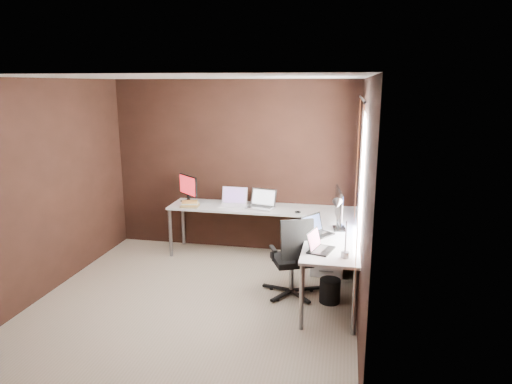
# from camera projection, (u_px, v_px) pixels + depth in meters

# --- Properties ---
(room) EXTENTS (3.60, 3.60, 2.50)m
(room) POSITION_uv_depth(u_px,v_px,m) (226.00, 193.00, 4.98)
(room) COLOR tan
(room) RESTS_ON ground
(desk) EXTENTS (2.65, 2.25, 0.73)m
(desk) POSITION_uv_depth(u_px,v_px,m) (283.00, 222.00, 5.95)
(desk) COLOR white
(desk) RESTS_ON ground
(drawer_pedestal) EXTENTS (0.42, 0.50, 0.60)m
(drawer_pedestal) POSITION_uv_depth(u_px,v_px,m) (328.00, 249.00, 6.03)
(drawer_pedestal) COLOR white
(drawer_pedestal) RESTS_ON ground
(monitor_left) EXTENTS (0.36, 0.32, 0.40)m
(monitor_left) POSITION_uv_depth(u_px,v_px,m) (188.00, 187.00, 6.68)
(monitor_left) COLOR black
(monitor_left) RESTS_ON desk
(monitor_right) EXTENTS (0.17, 0.59, 0.49)m
(monitor_right) POSITION_uv_depth(u_px,v_px,m) (339.00, 207.00, 5.42)
(monitor_right) COLOR black
(monitor_right) RESTS_ON desk
(laptop_white) EXTENTS (0.38, 0.27, 0.25)m
(laptop_white) POSITION_uv_depth(u_px,v_px,m) (234.00, 201.00, 6.56)
(laptop_white) COLOR white
(laptop_white) RESTS_ON desk
(laptop_silver) EXTENTS (0.43, 0.35, 0.25)m
(laptop_silver) POSITION_uv_depth(u_px,v_px,m) (262.00, 204.00, 6.43)
(laptop_silver) COLOR silver
(laptop_silver) RESTS_ON desk
(laptop_black_big) EXTENTS (0.39, 0.42, 0.23)m
(laptop_black_big) POSITION_uv_depth(u_px,v_px,m) (316.00, 231.00, 5.27)
(laptop_black_big) COLOR black
(laptop_black_big) RESTS_ON desk
(laptop_black_small) EXTENTS (0.30, 0.36, 0.21)m
(laptop_black_small) POSITION_uv_depth(u_px,v_px,m) (318.00, 246.00, 4.77)
(laptop_black_small) COLOR black
(laptop_black_small) RESTS_ON desk
(book_stack) EXTENTS (0.27, 0.24, 0.08)m
(book_stack) POSITION_uv_depth(u_px,v_px,m) (190.00, 204.00, 6.47)
(book_stack) COLOR #967E50
(book_stack) RESTS_ON desk
(mouse_left) EXTENTS (0.09, 0.06, 0.03)m
(mouse_left) POSITION_uv_depth(u_px,v_px,m) (190.00, 206.00, 6.44)
(mouse_left) COLOR black
(mouse_left) RESTS_ON desk
(mouse_corner) EXTENTS (0.10, 0.08, 0.03)m
(mouse_corner) POSITION_uv_depth(u_px,v_px,m) (298.00, 212.00, 6.15)
(mouse_corner) COLOR black
(mouse_corner) RESTS_ON desk
(desk_lamp) EXTENTS (0.19, 0.22, 0.59)m
(desk_lamp) POSITION_uv_depth(u_px,v_px,m) (340.00, 220.00, 4.57)
(desk_lamp) COLOR slate
(desk_lamp) RESTS_ON desk
(office_chair) EXTENTS (0.55, 0.58, 0.97)m
(office_chair) POSITION_uv_depth(u_px,v_px,m) (292.00, 272.00, 5.34)
(office_chair) COLOR black
(office_chair) RESTS_ON ground
(wastebasket) EXTENTS (0.31, 0.31, 0.27)m
(wastebasket) POSITION_uv_depth(u_px,v_px,m) (330.00, 291.00, 5.19)
(wastebasket) COLOR black
(wastebasket) RESTS_ON ground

